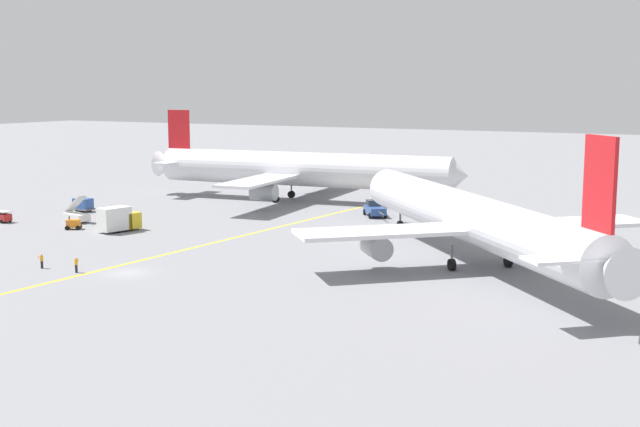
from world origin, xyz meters
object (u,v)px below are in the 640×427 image
(airliner_being_pushed, at_px, (469,218))
(gse_gpu_cart_small, at_px, (73,224))
(pushback_tug, at_px, (375,209))
(airliner_at_gate_left, at_px, (300,170))
(gse_catering_truck_tall, at_px, (119,219))
(ground_crew_marshaller_foreground, at_px, (42,261))
(gse_container_dolly_flat, at_px, (83,204))
(ground_crew_wing_walker_right, at_px, (76,264))
(jet_bridge, at_px, (339,165))
(gse_baggage_cart_near_cluster, at_px, (2,217))
(gse_stair_truck_yellow, at_px, (77,215))

(airliner_being_pushed, xyz_separation_m, gse_gpu_cart_small, (-56.44, -4.10, -4.44))
(pushback_tug, relative_size, gse_gpu_cart_small, 2.86)
(airliner_at_gate_left, xyz_separation_m, pushback_tug, (18.54, -9.68, -4.44))
(airliner_at_gate_left, relative_size, gse_catering_truck_tall, 9.40)
(airliner_being_pushed, bearing_deg, ground_crew_marshaller_foreground, -148.79)
(airliner_at_gate_left, bearing_deg, gse_gpu_cart_small, -109.65)
(airliner_at_gate_left, distance_m, airliner_being_pushed, 55.51)
(airliner_being_pushed, xyz_separation_m, gse_catering_truck_tall, (-49.44, -2.57, -3.47))
(gse_container_dolly_flat, relative_size, ground_crew_wing_walker_right, 1.89)
(pushback_tug, relative_size, jet_bridge, 0.31)
(airliner_being_pushed, bearing_deg, gse_catering_truck_tall, -177.03)
(gse_container_dolly_flat, xyz_separation_m, gse_baggage_cart_near_cluster, (-2.90, -13.76, -0.31))
(gse_stair_truck_yellow, bearing_deg, gse_catering_truck_tall, -17.37)
(gse_container_dolly_flat, height_order, ground_crew_marshaller_foreground, gse_container_dolly_flat)
(gse_container_dolly_flat, distance_m, ground_crew_marshaller_foreground, 43.06)
(gse_gpu_cart_small, height_order, gse_catering_truck_tall, gse_catering_truck_tall)
(airliner_at_gate_left, distance_m, jet_bridge, 21.86)
(gse_catering_truck_tall, distance_m, ground_crew_wing_walker_right, 25.83)
(gse_container_dolly_flat, xyz_separation_m, jet_bridge, (22.04, 48.56, 3.24))
(airliner_at_gate_left, bearing_deg, pushback_tug, -27.57)
(gse_gpu_cart_small, height_order, ground_crew_wing_walker_right, gse_gpu_cart_small)
(gse_stair_truck_yellow, relative_size, jet_bridge, 0.21)
(gse_container_dolly_flat, bearing_deg, airliner_being_pushed, -7.87)
(airliner_being_pushed, bearing_deg, gse_stair_truck_yellow, 179.12)
(gse_baggage_cart_near_cluster, xyz_separation_m, ground_crew_wing_walker_right, (34.02, -20.23, 0.06))
(gse_container_dolly_flat, distance_m, gse_stair_truck_yellow, 10.67)
(airliner_being_pushed, height_order, ground_crew_marshaller_foreground, airliner_being_pushed)
(gse_container_dolly_flat, relative_size, gse_catering_truck_tall, 0.53)
(jet_bridge, bearing_deg, ground_crew_marshaller_foreground, -87.13)
(airliner_at_gate_left, xyz_separation_m, jet_bridge, (-3.20, 21.59, -1.18))
(airliner_at_gate_left, xyz_separation_m, gse_stair_truck_yellow, (-18.61, -35.34, -4.57))
(gse_baggage_cart_near_cluster, bearing_deg, airliner_being_pushed, 3.64)
(gse_gpu_cart_small, bearing_deg, gse_catering_truck_tall, 12.37)
(gse_stair_truck_yellow, height_order, gse_gpu_cart_small, gse_stair_truck_yellow)
(gse_baggage_cart_near_cluster, height_order, ground_crew_marshaller_foreground, gse_baggage_cart_near_cluster)
(pushback_tug, distance_m, jet_bridge, 38.23)
(gse_baggage_cart_near_cluster, bearing_deg, airliner_at_gate_left, 55.37)
(airliner_at_gate_left, bearing_deg, gse_baggage_cart_near_cluster, -124.63)
(gse_baggage_cart_near_cluster, xyz_separation_m, gse_catering_truck_tall, (20.71, 1.90, 0.90))
(airliner_being_pushed, relative_size, gse_container_dolly_flat, 14.92)
(gse_stair_truck_yellow, distance_m, gse_gpu_cart_small, 6.55)
(airliner_being_pushed, relative_size, jet_bridge, 2.07)
(gse_catering_truck_tall, relative_size, jet_bridge, 0.26)
(pushback_tug, height_order, gse_stair_truck_yellow, gse_stair_truck_yellow)
(airliner_being_pushed, distance_m, ground_crew_marshaller_foreground, 48.21)
(gse_stair_truck_yellow, bearing_deg, airliner_at_gate_left, 62.23)
(gse_baggage_cart_near_cluster, xyz_separation_m, ground_crew_marshaller_foreground, (29.09, -20.41, 0.00))
(ground_crew_wing_walker_right, bearing_deg, gse_container_dolly_flat, 132.47)
(airliner_being_pushed, height_order, gse_container_dolly_flat, airliner_being_pushed)
(gse_stair_truck_yellow, distance_m, gse_catering_truck_tall, 11.74)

